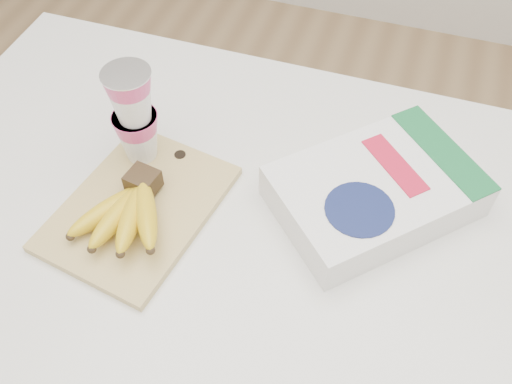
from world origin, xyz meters
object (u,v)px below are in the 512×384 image
(cutting_board, at_px, (139,208))
(yogurt_stack, at_px, (134,113))
(cereal_box, at_px, (375,191))
(table, at_px, (244,341))
(bananas, at_px, (127,211))

(cutting_board, xyz_separation_m, yogurt_stack, (-0.04, 0.10, 0.11))
(cutting_board, bearing_deg, cereal_box, 30.06)
(table, height_order, cutting_board, cutting_board)
(cutting_board, height_order, bananas, bananas)
(cereal_box, bearing_deg, table, -108.37)
(table, bearing_deg, cutting_board, -168.29)
(table, bearing_deg, cereal_box, 27.00)
(cutting_board, distance_m, cereal_box, 0.38)
(table, height_order, yogurt_stack, yogurt_stack)
(table, relative_size, bananas, 7.04)
(table, xyz_separation_m, cutting_board, (-0.16, -0.03, 0.47))
(cutting_board, distance_m, bananas, 0.05)
(table, distance_m, cutting_board, 0.49)
(cutting_board, distance_m, yogurt_stack, 0.15)
(yogurt_stack, bearing_deg, table, -19.17)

